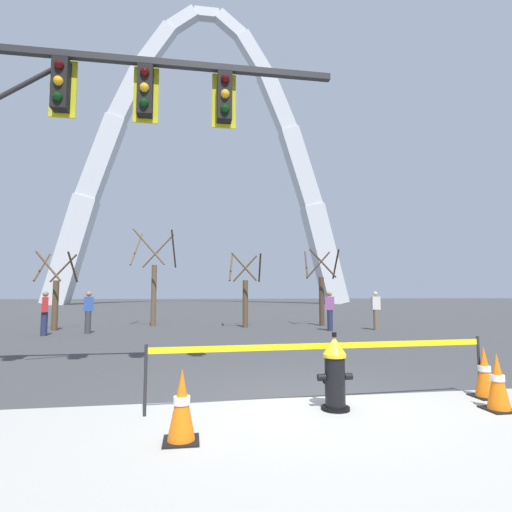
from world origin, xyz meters
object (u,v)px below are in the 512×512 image
object	(u,v)px
fire_hydrant	(335,373)
traffic_signal_gantry	(33,120)
traffic_cone_mid_sidewalk	(182,406)
pedestrian_standing_center	(330,310)
traffic_cone_curb_edge	(498,382)
monument_arch	(205,171)
traffic_cone_by_hydrant	(485,373)
pedestrian_walking_left	(45,313)
pedestrian_walking_right	(376,310)
pedestrian_near_trees	(88,312)

from	to	relation	value
fire_hydrant	traffic_signal_gantry	bearing A→B (deg)	157.12
traffic_cone_mid_sidewalk	pedestrian_standing_center	xyz separation A→B (m)	(5.65, 11.54, 0.46)
traffic_cone_curb_edge	monument_arch	bearing A→B (deg)	92.41
traffic_cone_by_hydrant	pedestrian_standing_center	xyz separation A→B (m)	(1.37, 10.46, 0.46)
traffic_cone_curb_edge	fire_hydrant	bearing A→B (deg)	170.07
fire_hydrant	pedestrian_walking_left	bearing A→B (deg)	124.03
monument_arch	traffic_signal_gantry	bearing A→B (deg)	-94.73
traffic_signal_gantry	pedestrian_walking_left	world-z (taller)	traffic_signal_gantry
traffic_cone_by_hydrant	monument_arch	bearing A→B (deg)	92.76
traffic_signal_gantry	pedestrian_walking_right	xyz separation A→B (m)	(10.26, 8.85, -3.59)
traffic_cone_mid_sidewalk	pedestrian_near_trees	bearing A→B (deg)	107.67
pedestrian_walking_left	pedestrian_near_trees	xyz separation A→B (m)	(1.34, 0.59, 0.00)
traffic_cone_by_hydrant	monument_arch	xyz separation A→B (m)	(-2.58, 53.61, 19.49)
pedestrian_near_trees	pedestrian_walking_right	bearing A→B (deg)	-1.37
monument_arch	pedestrian_near_trees	size ratio (longest dim) A/B	28.86
pedestrian_standing_center	fire_hydrant	bearing A→B (deg)	-109.16
fire_hydrant	traffic_signal_gantry	xyz separation A→B (m)	(-4.53, 1.91, 3.94)
monument_arch	pedestrian_standing_center	xyz separation A→B (m)	(3.95, -43.15, -19.03)
fire_hydrant	traffic_cone_by_hydrant	xyz separation A→B (m)	(2.35, 0.25, -0.11)
traffic_signal_gantry	pedestrian_walking_right	bearing A→B (deg)	40.76
pedestrian_near_trees	traffic_cone_curb_edge	bearing A→B (deg)	-55.73
traffic_cone_curb_edge	traffic_cone_by_hydrant	bearing A→B (deg)	63.85
traffic_signal_gantry	monument_arch	size ratio (longest dim) A/B	0.17
fire_hydrant	pedestrian_standing_center	size ratio (longest dim) A/B	0.62
traffic_cone_mid_sidewalk	pedestrian_standing_center	distance (m)	12.86
traffic_signal_gantry	pedestrian_walking_right	world-z (taller)	traffic_signal_gantry
traffic_signal_gantry	fire_hydrant	bearing A→B (deg)	-22.88
pedestrian_near_trees	fire_hydrant	bearing A→B (deg)	-62.65
traffic_signal_gantry	pedestrian_standing_center	distance (m)	12.58
pedestrian_walking_left	pedestrian_standing_center	xyz separation A→B (m)	(10.77, 0.27, 0.00)
pedestrian_standing_center	pedestrian_near_trees	xyz separation A→B (m)	(-9.43, 0.32, 0.00)
traffic_cone_mid_sidewalk	traffic_cone_by_hydrant	bearing A→B (deg)	14.17
pedestrian_near_trees	monument_arch	bearing A→B (deg)	82.71
pedestrian_standing_center	pedestrian_walking_right	xyz separation A→B (m)	(2.01, 0.04, 0.00)
pedestrian_walking_left	traffic_signal_gantry	bearing A→B (deg)	-73.53
pedestrian_standing_center	traffic_cone_mid_sidewalk	bearing A→B (deg)	-116.07
traffic_cone_by_hydrant	traffic_signal_gantry	size ratio (longest dim) A/B	0.09
traffic_cone_by_hydrant	pedestrian_standing_center	size ratio (longest dim) A/B	0.46
traffic_cone_by_hydrant	pedestrian_walking_right	distance (m)	11.05
pedestrian_walking_right	traffic_cone_by_hydrant	bearing A→B (deg)	-107.85
fire_hydrant	pedestrian_near_trees	xyz separation A→B (m)	(-5.70, 11.03, 0.35)
pedestrian_walking_left	pedestrian_near_trees	size ratio (longest dim) A/B	1.00
traffic_cone_mid_sidewalk	pedestrian_walking_left	world-z (taller)	pedestrian_walking_left
traffic_cone_curb_edge	pedestrian_walking_left	xyz separation A→B (m)	(-9.10, 10.80, 0.46)
fire_hydrant	traffic_cone_mid_sidewalk	size ratio (longest dim) A/B	1.36
monument_arch	fire_hydrant	bearing A→B (deg)	-89.76
traffic_cone_curb_edge	pedestrian_near_trees	distance (m)	13.79
traffic_cone_mid_sidewalk	pedestrian_walking_right	distance (m)	13.90
monument_arch	pedestrian_near_trees	world-z (taller)	monument_arch
monument_arch	pedestrian_walking_right	xyz separation A→B (m)	(5.97, -43.10, -19.03)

